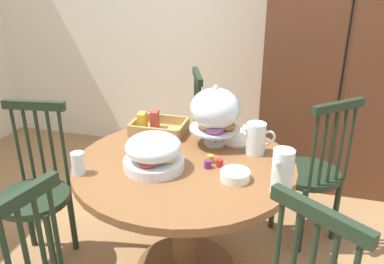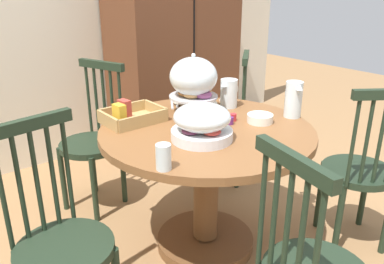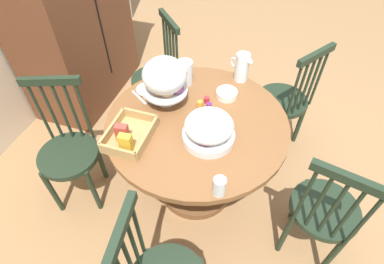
{
  "view_description": "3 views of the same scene",
  "coord_description": "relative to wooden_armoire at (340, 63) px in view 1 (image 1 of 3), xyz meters",
  "views": [
    {
      "loc": [
        0.46,
        -1.61,
        1.66
      ],
      "look_at": [
        -0.03,
        0.26,
        0.84
      ],
      "focal_mm": 36.74,
      "sensor_mm": 36.0,
      "label": 1
    },
    {
      "loc": [
        -1.32,
        -1.36,
        1.48
      ],
      "look_at": [
        -0.13,
        0.11,
        0.74
      ],
      "focal_mm": 37.27,
      "sensor_mm": 36.0,
      "label": 2
    },
    {
      "loc": [
        -1.3,
        -0.27,
        2.05
      ],
      "look_at": [
        -0.13,
        0.11,
        0.74
      ],
      "focal_mm": 28.53,
      "sensor_mm": 36.0,
      "label": 3
    }
  ],
  "objects": [
    {
      "name": "wall_back",
      "position": [
        -0.79,
        0.33,
        0.32
      ],
      "size": [
        4.8,
        0.06,
        2.6
      ],
      "primitive_type": "cube",
      "color": "silver",
      "rests_on": "ground_plane"
    },
    {
      "name": "jam_jar_strawberry",
      "position": [
        -0.64,
        -1.4,
        -0.22
      ],
      "size": [
        0.04,
        0.04,
        0.04
      ],
      "primitive_type": "cylinder",
      "color": "#B7282D",
      "rests_on": "dining_table"
    },
    {
      "name": "dinner_fork",
      "position": [
        -0.73,
        -0.97,
        -0.24
      ],
      "size": [
        0.11,
        0.15,
        0.01
      ],
      "primitive_type": "cube",
      "rotation": [
        0.0,
        0.0,
        7.25
      ],
      "color": "silver",
      "rests_on": "dining_table"
    },
    {
      "name": "wooden_armoire",
      "position": [
        0.0,
        0.0,
        0.0
      ],
      "size": [
        1.18,
        0.6,
        1.96
      ],
      "color": "brown",
      "rests_on": "ground_plane"
    },
    {
      "name": "dining_table",
      "position": [
        -0.82,
        -1.39,
        -0.47
      ],
      "size": [
        1.13,
        1.13,
        0.74
      ],
      "color": "brown",
      "rests_on": "ground_plane"
    },
    {
      "name": "china_plate_small",
      "position": [
        -0.65,
        -0.99,
        -0.23
      ],
      "size": [
        0.15,
        0.15,
        0.01
      ],
      "primitive_type": "cylinder",
      "color": "white",
      "rests_on": "china_plate_large"
    },
    {
      "name": "windsor_chair_host_seat",
      "position": [
        -1.68,
        -1.48,
        -0.53
      ],
      "size": [
        0.4,
        0.4,
        0.97
      ],
      "color": "#1E2D1E",
      "rests_on": "ground_plane"
    },
    {
      "name": "drinking_glass",
      "position": [
        -1.27,
        -1.64,
        -0.19
      ],
      "size": [
        0.06,
        0.06,
        0.11
      ],
      "primitive_type": "cylinder",
      "color": "silver",
      "rests_on": "dining_table"
    },
    {
      "name": "soup_spoon",
      "position": [
        -0.48,
        -1.14,
        -0.24
      ],
      "size": [
        0.11,
        0.15,
        0.01
      ],
      "primitive_type": "cube",
      "rotation": [
        0.0,
        0.0,
        7.25
      ],
      "color": "silver",
      "rests_on": "dining_table"
    },
    {
      "name": "pastry_stand_with_dome",
      "position": [
        -0.72,
        -1.15,
        -0.05
      ],
      "size": [
        0.28,
        0.28,
        0.34
      ],
      "color": "silver",
      "rests_on": "dining_table"
    },
    {
      "name": "orange_juice_pitcher",
      "position": [
        -0.48,
        -1.21,
        -0.17
      ],
      "size": [
        0.18,
        0.1,
        0.17
      ],
      "color": "silver",
      "rests_on": "dining_table"
    },
    {
      "name": "jam_jar_grape",
      "position": [
        -0.69,
        -1.43,
        -0.22
      ],
      "size": [
        0.04,
        0.04,
        0.04
      ],
      "primitive_type": "cylinder",
      "color": "#5B2366",
      "rests_on": "dining_table"
    },
    {
      "name": "cereal_basket",
      "position": [
        -1.09,
        -1.07,
        -0.21
      ],
      "size": [
        0.32,
        0.24,
        0.12
      ],
      "color": "tan",
      "rests_on": "dining_table"
    },
    {
      "name": "fruit_platter_covered",
      "position": [
        -0.95,
        -1.5,
        -0.16
      ],
      "size": [
        0.3,
        0.3,
        0.18
      ],
      "color": "silver",
      "rests_on": "dining_table"
    },
    {
      "name": "jam_jar_apricot",
      "position": [
        -0.69,
        -1.37,
        -0.22
      ],
      "size": [
        0.04,
        0.04,
        0.04
      ],
      "primitive_type": "cylinder",
      "color": "orange",
      "rests_on": "dining_table"
    },
    {
      "name": "china_plate_large",
      "position": [
        -0.59,
        -1.06,
        -0.24
      ],
      "size": [
        0.22,
        0.22,
        0.01
      ],
      "primitive_type": "cylinder",
      "color": "white",
      "rests_on": "dining_table"
    },
    {
      "name": "milk_pitcher",
      "position": [
        -0.33,
        -1.56,
        -0.15
      ],
      "size": [
        0.1,
        0.17,
        0.2
      ],
      "color": "silver",
      "rests_on": "dining_table"
    },
    {
      "name": "table_knife",
      "position": [
        -0.71,
        -0.98,
        -0.24
      ],
      "size": [
        0.11,
        0.15,
        0.01
      ],
      "primitive_type": "cube",
      "rotation": [
        0.0,
        0.0,
        7.25
      ],
      "color": "silver",
      "rests_on": "dining_table"
    },
    {
      "name": "windsor_chair_facing_door",
      "position": [
        -0.16,
        -0.84,
        -0.53
      ],
      "size": [
        0.47,
        0.47,
        0.97
      ],
      "color": "#1E2D1E",
      "rests_on": "ground_plane"
    },
    {
      "name": "windsor_chair_far_side",
      "position": [
        -1.1,
        -0.58,
        -0.53
      ],
      "size": [
        0.43,
        0.43,
        0.97
      ],
      "color": "#1E2D1E",
      "rests_on": "ground_plane"
    },
    {
      "name": "cereal_bowl",
      "position": [
        -0.54,
        -1.51,
        -0.22
      ],
      "size": [
        0.14,
        0.14,
        0.04
      ],
      "primitive_type": "cylinder",
      "color": "white",
      "rests_on": "dining_table"
    }
  ]
}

